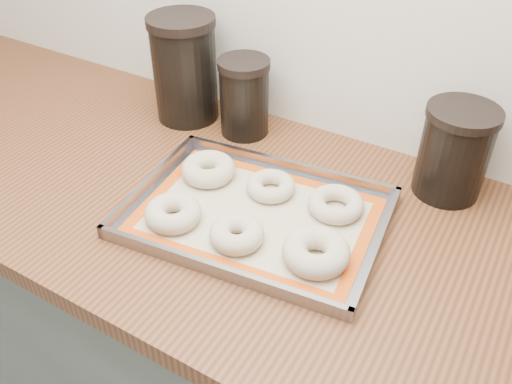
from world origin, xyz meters
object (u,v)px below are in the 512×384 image
Objects in this scene: baking_tray at (256,215)px; bagel_front_right at (316,252)px; bagel_back_mid at (271,186)px; bagel_back_right at (336,204)px; canister_mid at (244,97)px; bagel_front_left at (173,213)px; canister_left at (185,69)px; bagel_back_left at (208,169)px; bagel_front_mid at (237,234)px; canister_right at (454,152)px.

baking_tray is 0.15m from bagel_front_right.
bagel_back_mid is 0.91× the size of bagel_back_right.
bagel_front_right is 0.44m from canister_mid.
bagel_front_right is at bearing 8.28° from bagel_front_left.
bagel_back_left is at bearing -44.81° from canister_left.
bagel_front_mid is 0.15m from bagel_back_mid.
baking_tray is 4.37× the size of bagel_front_right.
canister_left is at bearing 152.46° from bagel_back_mid.
bagel_back_mid is 0.54× the size of canister_mid.
bagel_front_left is at bearing -138.69° from canister_right.
bagel_front_left is at bearing -81.09° from bagel_back_left.
bagel_back_mid is at bearing -174.59° from bagel_back_right.
canister_left reaches higher than canister_mid.
canister_right is at bearing 41.31° from bagel_front_left.
canister_right is at bearing 26.04° from bagel_back_left.
canister_left is 0.61m from canister_right.
bagel_back_left is at bearing 138.75° from bagel_front_mid.
bagel_back_mid is (-0.01, 0.07, 0.01)m from baking_tray.
bagel_back_right reaches higher than bagel_back_mid.
bagel_back_mid is at bearing -147.12° from canister_right.
bagel_front_mid is 0.55× the size of canister_mid.
bagel_back_left is 0.60× the size of canister_right.
baking_tray is 5.18× the size of bagel_front_mid.
bagel_back_mid is at bearing 141.39° from bagel_front_right.
bagel_back_right is 0.57× the size of canister_right.
bagel_front_right reaches higher than bagel_back_mid.
bagel_front_right reaches higher than bagel_front_mid.
bagel_front_left reaches higher than bagel_back_mid.
bagel_back_right is (0.24, 0.18, -0.00)m from bagel_front_left.
canister_right is (0.16, 0.17, 0.07)m from bagel_back_right.
canister_mid is 0.45m from canister_right.
canister_left reaches higher than bagel_front_right.
canister_right reaches higher than bagel_front_right.
baking_tray is 4.82× the size of bagel_front_left.
canister_right is (0.29, 0.19, 0.07)m from bagel_back_mid.
canister_right is at bearing 32.88° from bagel_back_mid.
bagel_front_left and bagel_front_mid have the same top height.
bagel_front_right reaches higher than bagel_back_right.
canister_right is (0.42, 0.20, 0.07)m from bagel_back_left.
bagel_front_left is (-0.12, -0.09, 0.02)m from baking_tray.
canister_right reaches higher than bagel_back_right.
canister_left is (-0.21, 0.33, 0.10)m from bagel_front_left.
bagel_back_mid is 0.39× the size of canister_left.
bagel_back_right is 0.59× the size of canister_mid.
bagel_back_left is at bearing -80.08° from canister_mid.
canister_left reaches higher than bagel_back_left.
bagel_front_left is 0.43× the size of canister_left.
baking_tray is at bearing -36.13° from canister_left.
canister_left is 1.38× the size of canister_mid.
bagel_front_left is 0.35m from canister_mid.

